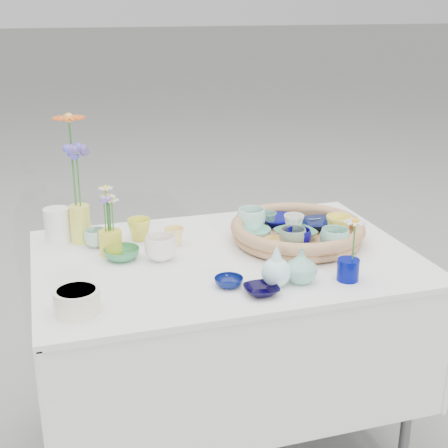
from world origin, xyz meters
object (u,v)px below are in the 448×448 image
object	(u,v)px
tall_vase_yellow	(80,224)
display_table	(226,442)
wicker_tray	(297,231)
bud_vase_seafoam	(301,266)

from	to	relation	value
tall_vase_yellow	display_table	bearing A→B (deg)	-30.66
wicker_tray	tall_vase_yellow	size ratio (longest dim) A/B	3.53
wicker_tray	bud_vase_seafoam	bearing A→B (deg)	-111.20
bud_vase_seafoam	wicker_tray	bearing A→B (deg)	68.80
display_table	bud_vase_seafoam	distance (m)	0.87
display_table	wicker_tray	size ratio (longest dim) A/B	2.66
display_table	wicker_tray	distance (m)	0.85
display_table	bud_vase_seafoam	size ratio (longest dim) A/B	12.02
display_table	tall_vase_yellow	xyz separation A→B (m)	(-0.45, 0.27, 0.83)
tall_vase_yellow	bud_vase_seafoam	bearing A→B (deg)	-41.16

